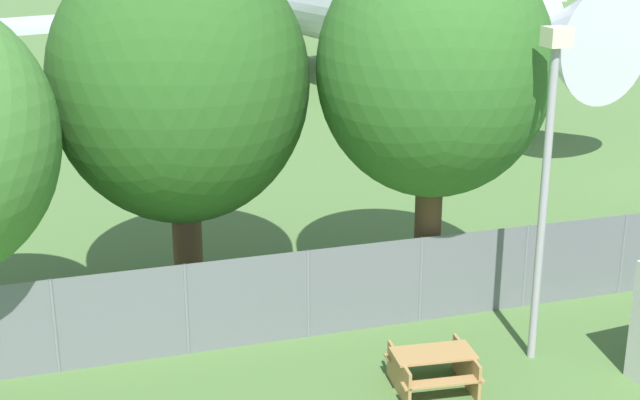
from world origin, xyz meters
TOP-DOWN VIEW (x-y plane):
  - perimeter_fence at (-0.00, 10.14)m, footprint 56.07×0.07m
  - picnic_bench_near_cabin at (-0.93, 7.38)m, footprint 1.65×1.54m
  - tree_left_of_cabin at (0.36, 10.67)m, footprint 4.92×4.92m
  - tree_far_right at (-4.70, 12.25)m, footprint 5.44×5.44m
  - light_mast at (1.51, 7.96)m, footprint 0.44×0.44m

SIDE VIEW (x-z plane):
  - picnic_bench_near_cabin at x=-0.93m, z-range 0.09..0.85m
  - perimeter_fence at x=0.00m, z-range 0.00..1.96m
  - light_mast at x=1.51m, z-range 0.82..7.43m
  - tree_far_right at x=-4.70m, z-range 1.08..9.27m
  - tree_left_of_cabin at x=0.36m, z-range 1.35..9.54m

